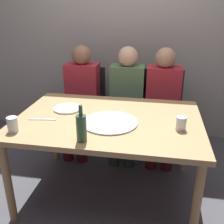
{
  "coord_description": "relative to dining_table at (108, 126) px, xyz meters",
  "views": [
    {
      "loc": [
        0.36,
        -1.89,
        1.58
      ],
      "look_at": [
        0.03,
        0.01,
        0.78
      ],
      "focal_mm": 42.16,
      "sensor_mm": 36.0,
      "label": 1
    }
  ],
  "objects": [
    {
      "name": "chair_middle",
      "position": [
        0.05,
        0.91,
        -0.15
      ],
      "size": [
        0.44,
        0.44,
        0.9
      ],
      "rotation": [
        0.0,
        0.0,
        3.14
      ],
      "color": "black",
      "rests_on": "ground_plane"
    },
    {
      "name": "ground_plane",
      "position": [
        0.0,
        0.0,
        -0.66
      ],
      "size": [
        8.0,
        8.0,
        0.0
      ],
      "primitive_type": "plane",
      "color": "#424247"
    },
    {
      "name": "table_knife",
      "position": [
        -0.5,
        -0.13,
        0.08
      ],
      "size": [
        0.22,
        0.05,
        0.01
      ],
      "primitive_type": "cube",
      "rotation": [
        0.0,
        0.0,
        3.28
      ],
      "color": "#B7B7BC",
      "rests_on": "dining_table"
    },
    {
      "name": "back_wall",
      "position": [
        0.0,
        1.33,
        0.64
      ],
      "size": [
        6.0,
        0.1,
        2.6
      ],
      "primitive_type": "cube",
      "color": "gray",
      "rests_on": "ground_plane"
    },
    {
      "name": "wine_bottle",
      "position": [
        -0.1,
        -0.4,
        0.17
      ],
      "size": [
        0.07,
        0.07,
        0.25
      ],
      "color": "#2D5133",
      "rests_on": "dining_table"
    },
    {
      "name": "chair_right",
      "position": [
        0.44,
        0.91,
        -0.15
      ],
      "size": [
        0.44,
        0.44,
        0.9
      ],
      "rotation": [
        0.0,
        0.0,
        3.14
      ],
      "color": "black",
      "rests_on": "ground_plane"
    },
    {
      "name": "plate_stack",
      "position": [
        -0.38,
        0.11,
        0.08
      ],
      "size": [
        0.24,
        0.24,
        0.02
      ],
      "primitive_type": "cylinder",
      "color": "white",
      "rests_on": "dining_table"
    },
    {
      "name": "tumbler_near",
      "position": [
        -0.62,
        -0.35,
        0.13
      ],
      "size": [
        0.08,
        0.08,
        0.11
      ],
      "primitive_type": "cylinder",
      "color": "silver",
      "rests_on": "dining_table"
    },
    {
      "name": "pizza_tray",
      "position": [
        0.03,
        -0.09,
        0.08
      ],
      "size": [
        0.43,
        0.43,
        0.01
      ],
      "primitive_type": "cylinder",
      "color": "#ADADB2",
      "rests_on": "dining_table"
    },
    {
      "name": "tumbler_far",
      "position": [
        0.56,
        -0.12,
        0.12
      ],
      "size": [
        0.07,
        0.07,
        0.1
      ],
      "primitive_type": "cylinder",
      "color": "silver",
      "rests_on": "dining_table"
    },
    {
      "name": "guest_in_sweater",
      "position": [
        -0.46,
        0.76,
        -0.02
      ],
      "size": [
        0.36,
        0.56,
        1.17
      ],
      "rotation": [
        0.0,
        0.0,
        3.14
      ],
      "color": "maroon",
      "rests_on": "ground_plane"
    },
    {
      "name": "chair_left",
      "position": [
        -0.46,
        0.91,
        -0.15
      ],
      "size": [
        0.44,
        0.44,
        0.9
      ],
      "rotation": [
        0.0,
        0.0,
        3.14
      ],
      "color": "black",
      "rests_on": "ground_plane"
    },
    {
      "name": "guest_by_wall",
      "position": [
        0.44,
        0.76,
        -0.02
      ],
      "size": [
        0.36,
        0.56,
        1.17
      ],
      "rotation": [
        0.0,
        0.0,
        3.14
      ],
      "color": "maroon",
      "rests_on": "ground_plane"
    },
    {
      "name": "dining_table",
      "position": [
        0.0,
        0.0,
        0.0
      ],
      "size": [
        1.47,
        1.03,
        0.73
      ],
      "color": "#99754C",
      "rests_on": "ground_plane"
    },
    {
      "name": "guest_in_beanie",
      "position": [
        0.05,
        0.76,
        -0.02
      ],
      "size": [
        0.36,
        0.56,
        1.17
      ],
      "rotation": [
        0.0,
        0.0,
        3.14
      ],
      "color": "#4C6B47",
      "rests_on": "ground_plane"
    }
  ]
}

